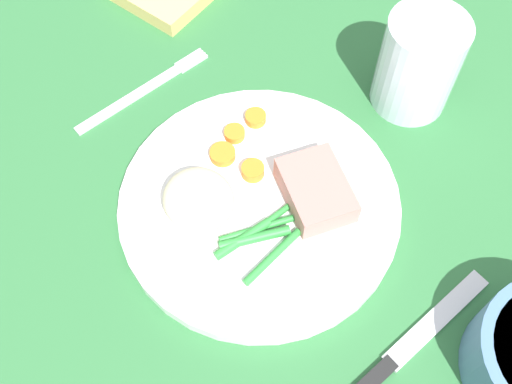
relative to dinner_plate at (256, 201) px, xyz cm
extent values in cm
cube|color=#2D6B38|center=(0.48, -0.53, -1.80)|extent=(120.00, 90.00, 2.00)
cylinder|color=white|center=(0.00, 0.00, 0.00)|extent=(26.43, 26.43, 1.60)
cube|color=#B2756B|center=(3.57, 4.16, 2.13)|extent=(8.92, 7.74, 2.67)
ellipsoid|color=beige|center=(-2.38, -4.76, 2.66)|extent=(6.71, 6.34, 3.72)
cylinder|color=orange|center=(-2.18, 1.46, 1.35)|extent=(2.20, 2.20, 1.11)
cylinder|color=orange|center=(-6.78, 5.74, 1.26)|extent=(2.12, 2.12, 0.91)
cylinder|color=orange|center=(-6.70, 2.92, 1.23)|extent=(2.07, 2.07, 0.85)
cylinder|color=orange|center=(-5.55, 0.49, 1.23)|extent=(2.51, 2.51, 0.85)
cylinder|color=#2D8C38|center=(3.28, -2.96, 1.25)|extent=(3.65, 6.23, 0.90)
cylinder|color=#2D8C38|center=(2.70, -2.09, 1.12)|extent=(3.30, 6.98, 0.63)
cylinder|color=#2D8C38|center=(5.65, -2.92, 1.17)|extent=(1.42, 6.95, 0.73)
cylinder|color=#2D8C38|center=(2.71, -2.01, 1.10)|extent=(0.80, 7.20, 0.60)
cylinder|color=#2D8C38|center=(2.65, -3.81, 1.24)|extent=(1.31, 5.87, 0.87)
cube|color=silver|center=(-18.39, -2.00, -0.60)|extent=(1.00, 13.00, 0.40)
cube|color=silver|center=(-18.99, 6.30, -0.60)|extent=(0.24, 3.60, 0.40)
cube|color=silver|center=(-18.59, 6.30, -0.60)|extent=(0.24, 3.60, 0.40)
cube|color=silver|center=(-18.19, 6.30, -0.60)|extent=(0.24, 3.60, 0.40)
cube|color=silver|center=(-17.79, 6.30, -0.60)|extent=(0.24, 3.60, 0.40)
cube|color=silver|center=(18.72, 4.50, -0.60)|extent=(1.70, 12.00, 0.40)
cylinder|color=silver|center=(0.83, 20.78, 4.42)|extent=(7.98, 7.98, 10.43)
cylinder|color=silver|center=(0.83, 20.78, 2.50)|extent=(7.34, 7.34, 6.60)
camera|label=1|loc=(20.93, -17.89, 50.05)|focal=42.36mm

